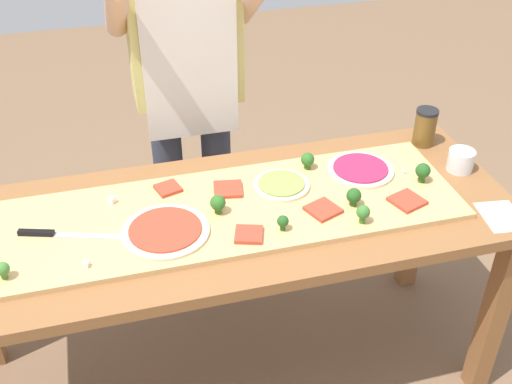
# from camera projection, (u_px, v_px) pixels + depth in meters

# --- Properties ---
(ground_plane) EXTENTS (8.00, 8.00, 0.00)m
(ground_plane) POSITION_uv_depth(u_px,v_px,m) (231.00, 371.00, 2.46)
(ground_plane) COLOR brown
(prep_table) EXTENTS (1.89, 0.71, 0.77)m
(prep_table) POSITION_uv_depth(u_px,v_px,m) (226.00, 238.00, 2.08)
(prep_table) COLOR brown
(prep_table) RESTS_ON ground
(cutting_board) EXTENTS (1.47, 0.47, 0.02)m
(cutting_board) POSITION_uv_depth(u_px,v_px,m) (234.00, 210.00, 2.02)
(cutting_board) COLOR tan
(cutting_board) RESTS_ON prep_table
(chefs_knife) EXTENTS (0.30, 0.11, 0.02)m
(chefs_knife) POSITION_uv_depth(u_px,v_px,m) (55.00, 234.00, 1.90)
(chefs_knife) COLOR #B7BABF
(chefs_knife) RESTS_ON cutting_board
(pizza_whole_pesto_green) EXTENTS (0.19, 0.19, 0.02)m
(pizza_whole_pesto_green) POSITION_uv_depth(u_px,v_px,m) (281.00, 185.00, 2.11)
(pizza_whole_pesto_green) COLOR beige
(pizza_whole_pesto_green) RESTS_ON cutting_board
(pizza_whole_beet_magenta) EXTENTS (0.23, 0.23, 0.02)m
(pizza_whole_beet_magenta) POSITION_uv_depth(u_px,v_px,m) (360.00, 169.00, 2.19)
(pizza_whole_beet_magenta) COLOR beige
(pizza_whole_beet_magenta) RESTS_ON cutting_board
(pizza_whole_tomato_red) EXTENTS (0.27, 0.27, 0.02)m
(pizza_whole_tomato_red) POSITION_uv_depth(u_px,v_px,m) (165.00, 231.00, 1.91)
(pizza_whole_tomato_red) COLOR beige
(pizza_whole_tomato_red) RESTS_ON cutting_board
(pizza_slice_far_right) EXTENTS (0.12, 0.12, 0.01)m
(pizza_slice_far_right) POSITION_uv_depth(u_px,v_px,m) (323.00, 210.00, 2.00)
(pizza_slice_far_right) COLOR #BC3D28
(pizza_slice_far_right) RESTS_ON cutting_board
(pizza_slice_near_left) EXTENTS (0.09, 0.09, 0.01)m
(pizza_slice_near_left) POSITION_uv_depth(u_px,v_px,m) (168.00, 188.00, 2.10)
(pizza_slice_near_left) COLOR #BC3D28
(pizza_slice_near_left) RESTS_ON cutting_board
(pizza_slice_center) EXTENTS (0.12, 0.12, 0.01)m
(pizza_slice_center) POSITION_uv_depth(u_px,v_px,m) (407.00, 201.00, 2.04)
(pizza_slice_center) COLOR #BC3D28
(pizza_slice_center) RESTS_ON cutting_board
(pizza_slice_near_right) EXTENTS (0.11, 0.11, 0.01)m
(pizza_slice_near_right) POSITION_uv_depth(u_px,v_px,m) (228.00, 189.00, 2.09)
(pizza_slice_near_right) COLOR #BC3D28
(pizza_slice_near_right) RESTS_ON cutting_board
(pizza_slice_far_left) EXTENTS (0.10, 0.10, 0.01)m
(pizza_slice_far_left) POSITION_uv_depth(u_px,v_px,m) (249.00, 234.00, 1.90)
(pizza_slice_far_left) COLOR #BC3D28
(pizza_slice_far_left) RESTS_ON cutting_board
(broccoli_floret_front_mid) EXTENTS (0.04, 0.04, 0.05)m
(broccoli_floret_front_mid) POSITION_uv_depth(u_px,v_px,m) (283.00, 222.00, 1.91)
(broccoli_floret_front_mid) COLOR #2C5915
(broccoli_floret_front_mid) RESTS_ON cutting_board
(broccoli_floret_front_right) EXTENTS (0.05, 0.05, 0.06)m
(broccoli_floret_front_right) POSITION_uv_depth(u_px,v_px,m) (218.00, 203.00, 1.97)
(broccoli_floret_front_right) COLOR #366618
(broccoli_floret_front_right) RESTS_ON cutting_board
(broccoli_floret_center_right) EXTENTS (0.05, 0.05, 0.07)m
(broccoli_floret_center_right) POSITION_uv_depth(u_px,v_px,m) (423.00, 171.00, 2.12)
(broccoli_floret_center_right) COLOR #2C5915
(broccoli_floret_center_right) RESTS_ON cutting_board
(broccoli_floret_front_left) EXTENTS (0.04, 0.04, 0.06)m
(broccoli_floret_front_left) POSITION_uv_depth(u_px,v_px,m) (363.00, 213.00, 1.93)
(broccoli_floret_front_left) COLOR #3F7220
(broccoli_floret_front_left) RESTS_ON cutting_board
(broccoli_floret_back_left) EXTENTS (0.05, 0.05, 0.06)m
(broccoli_floret_back_left) POSITION_uv_depth(u_px,v_px,m) (308.00, 160.00, 2.19)
(broccoli_floret_back_left) COLOR #366618
(broccoli_floret_back_left) RESTS_ON cutting_board
(broccoli_floret_back_right) EXTENTS (0.05, 0.05, 0.06)m
(broccoli_floret_back_right) POSITION_uv_depth(u_px,v_px,m) (354.00, 196.00, 2.01)
(broccoli_floret_back_right) COLOR #2C5915
(broccoli_floret_back_right) RESTS_ON cutting_board
(broccoli_floret_back_mid) EXTENTS (0.04, 0.04, 0.05)m
(broccoli_floret_back_mid) POSITION_uv_depth(u_px,v_px,m) (3.00, 270.00, 1.73)
(broccoli_floret_back_mid) COLOR #487A23
(broccoli_floret_back_mid) RESTS_ON cutting_board
(cheese_crumble_a) EXTENTS (0.02, 0.02, 0.01)m
(cheese_crumble_a) POSITION_uv_depth(u_px,v_px,m) (420.00, 168.00, 2.20)
(cheese_crumble_a) COLOR white
(cheese_crumble_a) RESTS_ON cutting_board
(cheese_crumble_b) EXTENTS (0.03, 0.03, 0.02)m
(cheese_crumble_b) POSITION_uv_depth(u_px,v_px,m) (112.00, 200.00, 2.03)
(cheese_crumble_b) COLOR white
(cheese_crumble_b) RESTS_ON cutting_board
(cheese_crumble_c) EXTENTS (0.01, 0.01, 0.01)m
(cheese_crumble_c) POSITION_uv_depth(u_px,v_px,m) (404.00, 172.00, 2.18)
(cheese_crumble_c) COLOR silver
(cheese_crumble_c) RESTS_ON cutting_board
(cheese_crumble_d) EXTENTS (0.02, 0.02, 0.02)m
(cheese_crumble_d) POSITION_uv_depth(u_px,v_px,m) (86.00, 264.00, 1.78)
(cheese_crumble_d) COLOR silver
(cheese_crumble_d) RESTS_ON cutting_board
(flour_cup) EXTENTS (0.09, 0.09, 0.08)m
(flour_cup) POSITION_uv_depth(u_px,v_px,m) (461.00, 161.00, 2.22)
(flour_cup) COLOR white
(flour_cup) RESTS_ON prep_table
(sauce_jar) EXTENTS (0.08, 0.08, 0.14)m
(sauce_jar) POSITION_uv_depth(u_px,v_px,m) (425.00, 127.00, 2.34)
(sauce_jar) COLOR brown
(sauce_jar) RESTS_ON prep_table
(recipe_note) EXTENTS (0.14, 0.17, 0.00)m
(recipe_note) POSITION_uv_depth(u_px,v_px,m) (502.00, 216.00, 2.01)
(recipe_note) COLOR white
(recipe_note) RESTS_ON prep_table
(cook_center) EXTENTS (0.54, 0.39, 1.67)m
(cook_center) POSITION_uv_depth(u_px,v_px,m) (187.00, 74.00, 2.36)
(cook_center) COLOR #333847
(cook_center) RESTS_ON ground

